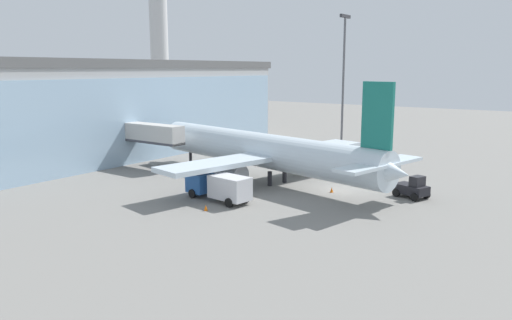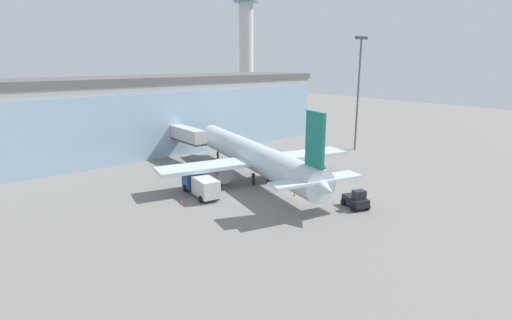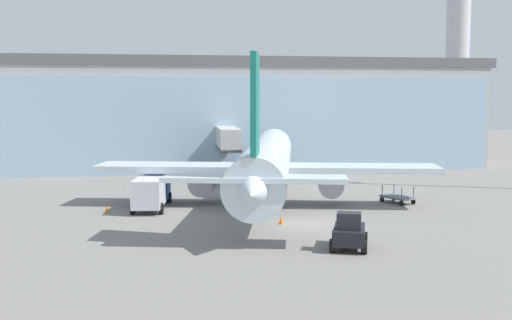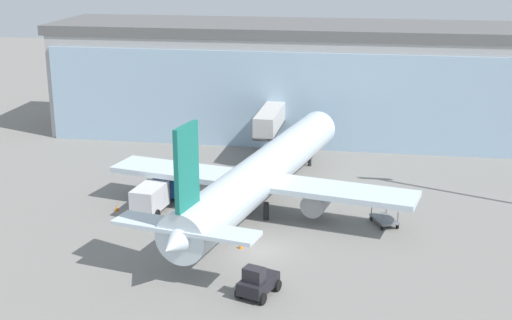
% 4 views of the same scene
% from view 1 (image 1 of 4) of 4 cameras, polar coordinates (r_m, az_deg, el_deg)
% --- Properties ---
extents(ground, '(240.00, 240.00, 0.00)m').
position_cam_1_polar(ground, '(54.07, 9.47, -3.39)').
color(ground, gray).
extents(terminal_building, '(63.53, 15.13, 14.00)m').
position_cam_1_polar(terminal_building, '(76.16, -16.37, 5.65)').
color(terminal_building, '#A6A6A6').
rests_on(terminal_building, ground).
extents(jet_bridge, '(2.58, 14.47, 5.71)m').
position_cam_1_polar(jet_bridge, '(67.90, -13.18, 3.01)').
color(jet_bridge, beige).
rests_on(jet_bridge, ground).
extents(control_tower, '(8.95, 8.95, 40.34)m').
position_cam_1_polar(control_tower, '(142.22, -11.07, 14.62)').
color(control_tower, silver).
rests_on(control_tower, ground).
extents(apron_light_mast, '(3.20, 0.40, 21.10)m').
position_cam_1_polar(apron_light_mast, '(82.26, 9.97, 9.96)').
color(apron_light_mast, '#59595E').
rests_on(apron_light_mast, ground).
extents(airplane, '(28.65, 37.28, 11.62)m').
position_cam_1_polar(airplane, '(56.83, 0.97, 1.04)').
color(airplane, silver).
rests_on(airplane, ground).
extents(catering_truck, '(3.24, 7.52, 2.65)m').
position_cam_1_polar(catering_truck, '(48.81, -4.15, -3.00)').
color(catering_truck, '#2659A5').
rests_on(catering_truck, ground).
extents(baggage_cart, '(2.62, 3.21, 1.50)m').
position_cam_1_polar(baggage_cart, '(65.87, 7.66, -0.41)').
color(baggage_cart, slate).
rests_on(baggage_cart, ground).
extents(pushback_tug, '(3.04, 3.62, 2.30)m').
position_cam_1_polar(pushback_tug, '(52.33, 17.45, -3.10)').
color(pushback_tug, black).
rests_on(pushback_tug, ground).
extents(safety_cone_nose, '(0.36, 0.36, 0.55)m').
position_cam_1_polar(safety_cone_nose, '(52.82, 8.65, -3.39)').
color(safety_cone_nose, orange).
rests_on(safety_cone_nose, ground).
extents(safety_cone_wingtip, '(0.36, 0.36, 0.55)m').
position_cam_1_polar(safety_cone_wingtip, '(45.86, -5.76, -5.45)').
color(safety_cone_wingtip, orange).
rests_on(safety_cone_wingtip, ground).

